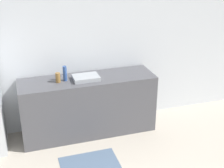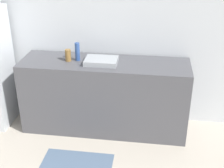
{
  "view_description": "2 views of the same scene",
  "coord_description": "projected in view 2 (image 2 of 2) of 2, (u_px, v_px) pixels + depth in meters",
  "views": [
    {
      "loc": [
        -0.95,
        -1.38,
        2.77
      ],
      "look_at": [
        0.15,
        2.13,
        1.16
      ],
      "focal_mm": 50.0,
      "sensor_mm": 36.0,
      "label": 1
    },
    {
      "loc": [
        0.6,
        -0.57,
        2.38
      ],
      "look_at": [
        0.19,
        2.32,
        0.95
      ],
      "focal_mm": 50.0,
      "sensor_mm": 36.0,
      "label": 2
    }
  ],
  "objects": [
    {
      "name": "sink_basin",
      "position": [
        101.0,
        61.0,
        3.78
      ],
      "size": [
        0.39,
        0.29,
        0.06
      ],
      "primitive_type": "cube",
      "color": "#9EA3A8",
      "rests_on": "counter"
    },
    {
      "name": "bottle_tall",
      "position": [
        77.0,
        52.0,
        3.83
      ],
      "size": [
        0.06,
        0.06,
        0.23
      ],
      "primitive_type": "cylinder",
      "color": "#2D4C8C",
      "rests_on": "counter"
    },
    {
      "name": "wall_back",
      "position": [
        108.0,
        26.0,
        3.97
      ],
      "size": [
        8.0,
        0.06,
        2.6
      ],
      "primitive_type": "cube",
      "color": "silver",
      "rests_on": "ground_plane"
    },
    {
      "name": "kitchen_rug",
      "position": [
        75.0,
        168.0,
        3.48
      ],
      "size": [
        0.81,
        0.59,
        0.01
      ],
      "primitive_type": "cube",
      "color": "slate",
      "rests_on": "ground_plane"
    },
    {
      "name": "bottle_short",
      "position": [
        68.0,
        55.0,
        3.83
      ],
      "size": [
        0.07,
        0.07,
        0.15
      ],
      "primitive_type": "cylinder",
      "color": "olive",
      "rests_on": "counter"
    },
    {
      "name": "counter",
      "position": [
        105.0,
        96.0,
        4.02
      ],
      "size": [
        2.1,
        0.6,
        0.94
      ],
      "primitive_type": "cube",
      "color": "#4C4C51",
      "rests_on": "ground_plane"
    }
  ]
}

